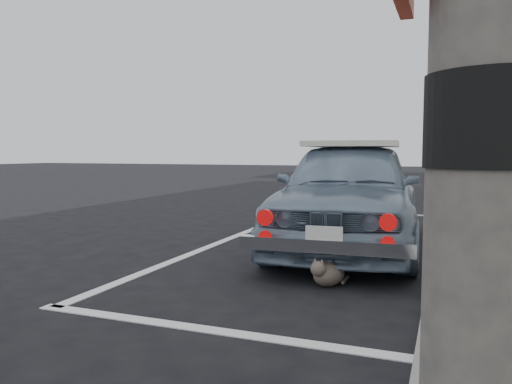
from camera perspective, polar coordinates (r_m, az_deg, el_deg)
ground at (r=4.17m, az=-7.82°, el=-12.43°), size 80.00×80.00×0.00m
pline_rear at (r=3.53m, az=-4.54°, el=-15.54°), size 3.00×0.12×0.01m
pline_front at (r=10.16m, az=12.87°, el=-2.37°), size 3.00×0.12×0.01m
pline_side at (r=7.18m, az=-2.48°, el=-5.13°), size 0.12×7.00×0.01m
retro_coupe at (r=6.44m, az=10.67°, el=-0.02°), size 1.96×4.22×1.40m
cat at (r=4.62m, az=8.20°, el=-9.08°), size 0.35×0.48×0.28m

